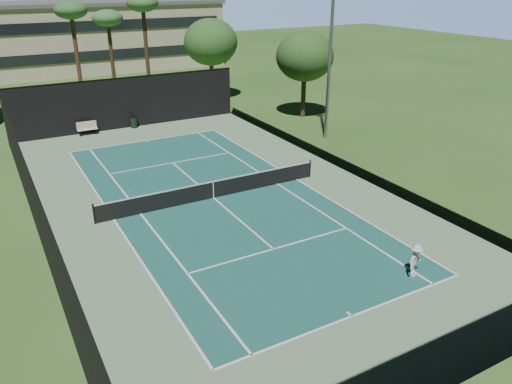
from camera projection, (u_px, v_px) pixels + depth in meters
ground at (214, 198)px, 27.43m from camera, size 160.00×160.00×0.00m
apron_slab at (214, 198)px, 27.43m from camera, size 18.00×32.00×0.01m
court_surface at (214, 198)px, 27.42m from camera, size 10.97×23.77×0.01m
court_lines at (214, 198)px, 27.42m from camera, size 11.07×23.87×0.01m
tennis_net at (213, 189)px, 27.20m from camera, size 12.90×0.10×1.10m
fence at (212, 164)px, 26.68m from camera, size 18.04×32.05×4.03m
player at (416, 261)px, 20.08m from camera, size 1.05×0.82×1.42m
tennis_ball_a at (304, 345)px, 16.46m from camera, size 0.08×0.08×0.08m
tennis_ball_b at (146, 184)px, 29.27m from camera, size 0.06×0.06×0.06m
tennis_ball_c at (245, 181)px, 29.57m from camera, size 0.07×0.07×0.07m
tennis_ball_d at (129, 192)px, 28.14m from camera, size 0.07×0.07×0.07m
park_bench at (87, 128)px, 38.13m from camera, size 1.50×0.45×1.02m
trash_bin at (134, 122)px, 39.89m from camera, size 0.56×0.56×0.95m
palm_a at (71, 15)px, 42.48m from camera, size 2.80×2.80×9.32m
palm_b at (108, 21)px, 45.98m from camera, size 2.80×2.80×8.42m
palm_c at (143, 8)px, 44.20m from camera, size 2.80×2.80×9.77m
decid_tree_a at (211, 42)px, 47.35m from camera, size 5.12×5.12×7.62m
decid_tree_b at (305, 57)px, 41.26m from camera, size 4.80×4.80×7.14m
campus_building at (59, 37)px, 62.57m from camera, size 40.50×12.50×8.30m
light_pole at (330, 50)px, 35.01m from camera, size 0.90×0.25×12.22m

